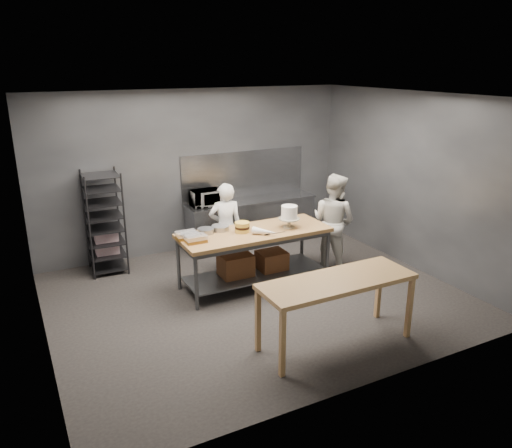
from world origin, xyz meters
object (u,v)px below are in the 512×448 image
(near_counter, at_px, (337,286))
(layer_cake, at_px, (242,227))
(speed_rack, at_px, (105,223))
(frosted_cake_stand, at_px, (289,214))
(microwave, at_px, (206,198))
(work_table, at_px, (253,252))
(chef_right, at_px, (333,221))
(chef_behind, at_px, (226,228))

(near_counter, xyz_separation_m, layer_cake, (-0.30, 2.09, 0.19))
(speed_rack, bearing_deg, frosted_cake_stand, -34.80)
(microwave, bearing_deg, work_table, -86.63)
(chef_right, distance_m, microwave, 2.39)
(speed_rack, relative_size, chef_right, 1.05)
(frosted_cake_stand, height_order, layer_cake, frosted_cake_stand)
(work_table, bearing_deg, frosted_cake_stand, -10.88)
(work_table, xyz_separation_m, layer_cake, (-0.17, 0.03, 0.43))
(work_table, xyz_separation_m, chef_behind, (-0.14, 0.76, 0.20))
(work_table, height_order, frosted_cake_stand, frosted_cake_stand)
(speed_rack, height_order, frosted_cake_stand, speed_rack)
(speed_rack, distance_m, microwave, 1.87)
(chef_right, relative_size, layer_cake, 7.27)
(near_counter, height_order, speed_rack, speed_rack)
(microwave, xyz_separation_m, frosted_cake_stand, (0.69, -1.85, 0.10))
(chef_behind, xyz_separation_m, microwave, (0.04, 0.99, 0.28))
(chef_behind, relative_size, chef_right, 0.93)
(work_table, bearing_deg, chef_right, 1.93)
(near_counter, distance_m, speed_rack, 4.27)
(chef_behind, distance_m, chef_right, 1.86)
(work_table, distance_m, speed_rack, 2.59)
(work_table, relative_size, chef_right, 1.44)
(chef_right, bearing_deg, work_table, 70.20)
(speed_rack, bearing_deg, chef_behind, -26.44)
(chef_behind, height_order, chef_right, chef_right)
(near_counter, relative_size, microwave, 3.69)
(near_counter, relative_size, chef_right, 1.20)
(chef_behind, bearing_deg, chef_right, 171.04)
(near_counter, relative_size, speed_rack, 1.14)
(chef_behind, height_order, frosted_cake_stand, chef_behind)
(work_table, distance_m, chef_behind, 0.79)
(chef_right, bearing_deg, microwave, 23.14)
(chef_behind, bearing_deg, frosted_cake_stand, 143.31)
(microwave, bearing_deg, speed_rack, -177.54)
(speed_rack, bearing_deg, work_table, -40.20)
(chef_right, relative_size, microwave, 3.07)
(chef_behind, bearing_deg, speed_rack, -13.21)
(chef_behind, xyz_separation_m, frosted_cake_stand, (0.73, -0.87, 0.38))
(chef_right, relative_size, frosted_cake_stand, 4.61)
(microwave, relative_size, layer_cake, 2.37)
(work_table, bearing_deg, speed_rack, 139.80)
(work_table, height_order, layer_cake, layer_cake)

